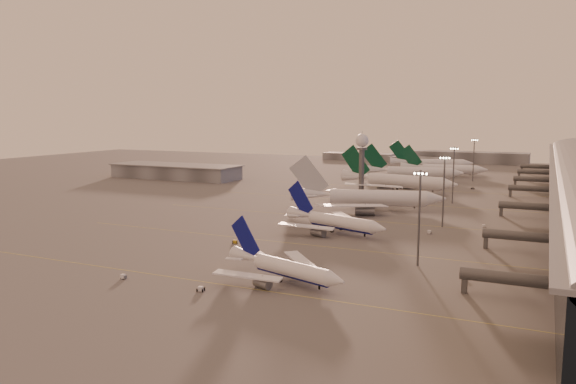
% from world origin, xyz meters
% --- Properties ---
extents(ground, '(700.00, 700.00, 0.00)m').
position_xyz_m(ground, '(0.00, 0.00, 0.00)').
color(ground, '#595657').
rests_on(ground, ground).
extents(taxiway_markings, '(180.00, 185.25, 0.02)m').
position_xyz_m(taxiway_markings, '(30.00, 56.00, 0.01)').
color(taxiway_markings, gold).
rests_on(taxiway_markings, ground).
extents(hangar, '(82.00, 27.00, 8.50)m').
position_xyz_m(hangar, '(-120.00, 140.00, 4.32)').
color(hangar, '#5A5C61').
rests_on(hangar, ground).
extents(radar_tower, '(6.40, 6.40, 31.10)m').
position_xyz_m(radar_tower, '(5.00, 120.00, 20.95)').
color(radar_tower, '#525459').
rests_on(radar_tower, ground).
extents(mast_a, '(3.60, 0.56, 25.00)m').
position_xyz_m(mast_a, '(58.00, 0.00, 13.74)').
color(mast_a, '#525459').
rests_on(mast_a, ground).
extents(mast_b, '(3.60, 0.56, 25.00)m').
position_xyz_m(mast_b, '(55.00, 55.00, 13.74)').
color(mast_b, '#525459').
rests_on(mast_b, ground).
extents(mast_c, '(3.60, 0.56, 25.00)m').
position_xyz_m(mast_c, '(50.00, 110.00, 13.74)').
color(mast_c, '#525459').
rests_on(mast_c, ground).
extents(mast_d, '(3.60, 0.56, 25.00)m').
position_xyz_m(mast_d, '(48.00, 200.00, 13.74)').
color(mast_d, '#525459').
rests_on(mast_d, ground).
extents(distant_horizon, '(165.00, 37.50, 9.00)m').
position_xyz_m(distant_horizon, '(2.62, 325.14, 3.89)').
color(distant_horizon, '#5A5C61').
rests_on(distant_horizon, ground).
extents(narrowbody_near, '(34.71, 27.25, 14.03)m').
position_xyz_m(narrowbody_near, '(32.52, -27.11, 2.84)').
color(narrowbody_near, white).
rests_on(narrowbody_near, ground).
extents(narrowbody_mid, '(39.69, 31.13, 16.10)m').
position_xyz_m(narrowbody_mid, '(24.24, 29.58, 3.26)').
color(narrowbody_mid, white).
rests_on(narrowbody_mid, ground).
extents(widebody_white, '(62.11, 49.11, 22.38)m').
position_xyz_m(widebody_white, '(21.21, 77.09, 3.88)').
color(widebody_white, white).
rests_on(widebody_white, ground).
extents(greentail_a, '(63.03, 50.49, 23.06)m').
position_xyz_m(greentail_a, '(18.61, 137.47, 4.07)').
color(greentail_a, white).
rests_on(greentail_a, ground).
extents(greentail_b, '(59.67, 47.90, 21.73)m').
position_xyz_m(greentail_b, '(15.05, 187.48, 3.84)').
color(greentail_b, white).
rests_on(greentail_b, ground).
extents(greentail_c, '(54.43, 43.76, 19.79)m').
position_xyz_m(greentail_c, '(27.81, 220.49, 3.50)').
color(greentail_c, white).
rests_on(greentail_c, ground).
extents(greentail_d, '(57.04, 45.52, 21.09)m').
position_xyz_m(greentail_d, '(13.36, 256.78, 3.73)').
color(greentail_d, white).
rests_on(greentail_d, ground).
extents(gsv_truck_a, '(5.80, 2.41, 2.29)m').
position_xyz_m(gsv_truck_a, '(-2.99, -41.10, 1.17)').
color(gsv_truck_a, white).
rests_on(gsv_truck_a, ground).
extents(gsv_tug_near, '(2.87, 3.92, 1.01)m').
position_xyz_m(gsv_tug_near, '(18.71, -41.39, 0.52)').
color(gsv_tug_near, white).
rests_on(gsv_tug_near, ground).
extents(gsv_catering_a, '(4.48, 2.43, 3.52)m').
position_xyz_m(gsv_catering_a, '(70.32, -5.96, 1.76)').
color(gsv_catering_a, white).
rests_on(gsv_catering_a, ground).
extents(gsv_tug_mid, '(3.66, 4.12, 1.01)m').
position_xyz_m(gsv_tug_mid, '(2.12, 2.13, 0.52)').
color(gsv_tug_mid, gold).
rests_on(gsv_tug_mid, ground).
extents(gsv_truck_b, '(6.05, 2.74, 2.36)m').
position_xyz_m(gsv_truck_b, '(53.58, 41.28, 1.20)').
color(gsv_truck_b, white).
rests_on(gsv_truck_b, ground).
extents(gsv_truck_c, '(6.11, 4.74, 2.36)m').
position_xyz_m(gsv_truck_c, '(-3.14, 61.97, 1.20)').
color(gsv_truck_c, white).
rests_on(gsv_truck_c, ground).
extents(gsv_catering_b, '(5.15, 3.44, 3.88)m').
position_xyz_m(gsv_catering_b, '(68.50, 60.09, 1.94)').
color(gsv_catering_b, white).
rests_on(gsv_catering_b, ground).
extents(gsv_tug_far, '(4.12, 4.46, 1.10)m').
position_xyz_m(gsv_tug_far, '(17.04, 106.13, 0.57)').
color(gsv_tug_far, white).
rests_on(gsv_tug_far, ground).
extents(gsv_truck_d, '(2.98, 6.26, 2.43)m').
position_xyz_m(gsv_truck_d, '(-11.47, 127.10, 1.24)').
color(gsv_truck_d, slate).
rests_on(gsv_truck_d, ground).
extents(gsv_tug_hangar, '(3.86, 3.23, 0.95)m').
position_xyz_m(gsv_tug_hangar, '(52.41, 163.01, 0.49)').
color(gsv_tug_hangar, slate).
rests_on(gsv_tug_hangar, ground).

